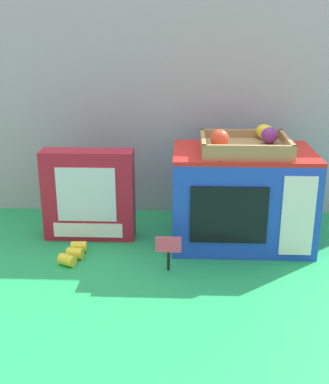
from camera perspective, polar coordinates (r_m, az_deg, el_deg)
name	(u,v)px	position (r m, az deg, el deg)	size (l,w,h in m)	color
ground_plane	(174,240)	(1.54, 1.13, -5.58)	(1.70, 1.70, 0.00)	#219E54
display_back_panel	(177,107)	(1.69, 1.43, 9.90)	(1.61, 0.03, 0.75)	#A0A3A8
toy_microwave	(242,197)	(1.50, 8.96, -0.58)	(0.41, 0.28, 0.29)	blue
food_groups_crate	(246,144)	(1.45, 9.45, 5.50)	(0.25, 0.23, 0.07)	#A37F51
cookie_set_box	(89,195)	(1.53, -8.80, -0.36)	(0.28, 0.08, 0.28)	#B2192D
price_sign	(168,248)	(1.33, 0.46, -6.54)	(0.07, 0.01, 0.10)	black
loose_toy_banana	(74,253)	(1.44, -10.50, -7.01)	(0.07, 0.13, 0.03)	yellow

